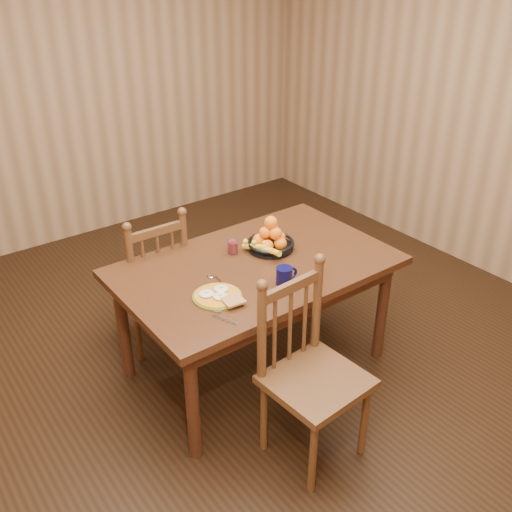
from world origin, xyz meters
TOP-DOWN VIEW (x-y plane):
  - room at (0.00, 0.00)m, footprint 4.52×5.02m
  - dining_table at (0.00, 0.00)m, footprint 1.60×1.00m
  - chair_far at (-0.39, 0.62)m, footprint 0.45×0.43m
  - chair_near at (-0.19, -0.71)m, footprint 0.49×0.47m
  - breakfast_plate at (-0.38, -0.18)m, footprint 0.26×0.29m
  - fork at (-0.46, -0.34)m, footprint 0.07×0.18m
  - spoon at (-0.29, 0.00)m, footprint 0.04×0.16m
  - coffee_mug at (-0.01, -0.27)m, footprint 0.13×0.09m
  - juice_glass at (-0.04, 0.19)m, footprint 0.06×0.06m
  - fruit_bowl at (0.17, 0.09)m, footprint 0.32×0.32m

SIDE VIEW (x-z plane):
  - chair_far at x=-0.39m, z-range -0.01..0.96m
  - chair_near at x=-0.19m, z-range -0.01..1.01m
  - dining_table at x=0.00m, z-range 0.29..1.04m
  - fork at x=-0.46m, z-range 0.75..0.76m
  - spoon at x=-0.29m, z-range 0.75..0.76m
  - breakfast_plate at x=-0.38m, z-range 0.74..0.78m
  - juice_glass at x=-0.04m, z-range 0.75..0.84m
  - coffee_mug at x=-0.01m, z-range 0.75..0.85m
  - fruit_bowl at x=0.17m, z-range 0.70..0.93m
  - room at x=0.00m, z-range -0.01..2.71m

